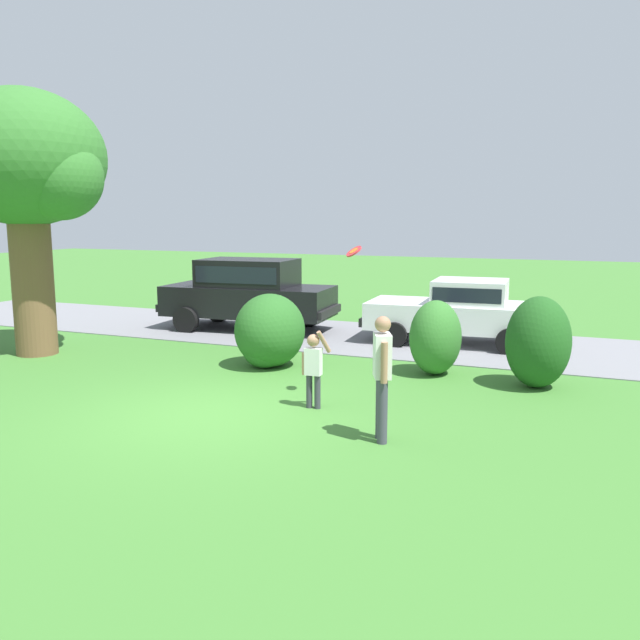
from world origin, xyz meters
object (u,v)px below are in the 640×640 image
at_px(parked_sedan, 461,309).
at_px(adult_onlooker, 382,371).
at_px(parked_suv, 248,290).
at_px(frisbee, 354,251).
at_px(child_thrower, 313,365).
at_px(oak_tree_large, 30,169).

relative_size(parked_sedan, adult_onlooker, 2.58).
relative_size(parked_sedan, parked_suv, 0.93).
bearing_deg(parked_sedan, frisbee, -97.39).
distance_m(parked_suv, child_thrower, 7.54).
xyz_separation_m(oak_tree_large, parked_suv, (2.82, 4.49, -2.98)).
bearing_deg(parked_sedan, child_thrower, -100.61).
bearing_deg(parked_suv, child_thrower, -53.44).
bearing_deg(adult_onlooker, frisbee, 121.04).
distance_m(frisbee, adult_onlooker, 2.50).
relative_size(parked_suv, adult_onlooker, 2.77).
height_order(parked_suv, frisbee, frisbee).
distance_m(oak_tree_large, parked_sedan, 10.22).
relative_size(parked_sedan, frisbee, 14.42).
distance_m(child_thrower, adult_onlooker, 1.83).
xyz_separation_m(parked_sedan, parked_suv, (-5.66, -0.22, 0.23)).
relative_size(oak_tree_large, adult_onlooker, 3.31).
relative_size(oak_tree_large, frisbee, 18.49).
bearing_deg(oak_tree_large, parked_sedan, 29.05).
height_order(parked_suv, child_thrower, parked_suv).
xyz_separation_m(oak_tree_large, child_thrower, (7.31, -1.56, -3.34)).
bearing_deg(child_thrower, oak_tree_large, 167.96).
bearing_deg(adult_onlooker, parked_sedan, 92.30).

